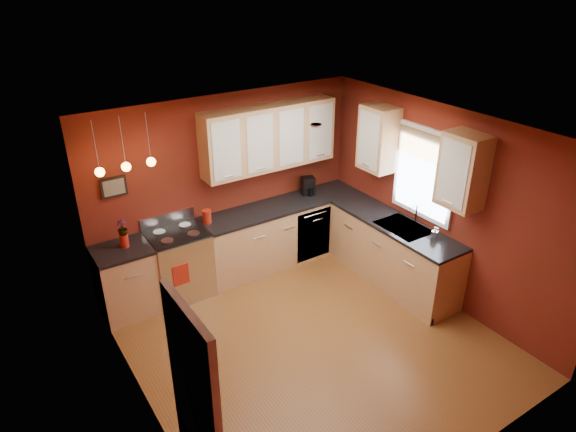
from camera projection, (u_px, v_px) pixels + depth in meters
floor at (312, 341)px, 6.24m from camera, size 4.20×4.20×0.00m
ceiling at (318, 134)px, 5.07m from camera, size 4.00×4.20×0.02m
wall_back at (227, 185)px, 7.23m from camera, size 4.00×0.02×2.60m
wall_front at (469, 359)px, 4.09m from camera, size 4.00×0.02×2.60m
wall_left at (137, 309)px, 4.67m from camera, size 0.02×4.20×2.60m
wall_right at (440, 206)px, 6.64m from camera, size 0.02×4.20×2.60m
base_cabinets_back_left at (127, 282)px, 6.57m from camera, size 0.70×0.60×0.90m
base_cabinets_back_right at (283, 233)px, 7.74m from camera, size 2.54×0.60×0.90m
base_cabinets_right at (392, 254)px, 7.21m from camera, size 0.60×2.10×0.90m
counter_back_left at (121, 250)px, 6.36m from camera, size 0.70×0.62×0.04m
counter_back_right at (282, 205)px, 7.53m from camera, size 2.54×0.62×0.04m
counter_right at (395, 224)px, 7.00m from camera, size 0.62×2.10×0.04m
gas_range at (180, 263)px, 6.92m from camera, size 0.76×0.64×1.11m
dishwasher_front at (314, 235)px, 7.70m from camera, size 0.60×0.02×0.80m
sink at (403, 229)px, 6.89m from camera, size 0.50×0.70×0.33m
window at (425, 171)px, 6.68m from camera, size 0.06×1.02×1.22m
door_left_wall at (197, 416)px, 3.92m from camera, size 0.12×0.82×2.05m
upper_cabinets_back at (269, 137)px, 7.10m from camera, size 2.00×0.35×0.90m
upper_cabinets_right at (417, 153)px, 6.50m from camera, size 0.35×1.95×0.90m
wall_picture at (114, 187)px, 6.29m from camera, size 0.32×0.03×0.26m
pendant_lights at (126, 166)px, 5.94m from camera, size 0.71×0.11×0.66m
red_canister at (207, 217)px, 6.94m from camera, size 0.13×0.13×0.19m
red_vase at (124, 240)px, 6.37m from camera, size 0.11×0.11×0.17m
flowers at (122, 228)px, 6.29m from camera, size 0.14×0.14×0.21m
coffee_maker at (308, 187)px, 7.78m from camera, size 0.23×0.22×0.27m
soap_pump at (435, 233)px, 6.55m from camera, size 0.10×0.10×0.17m
dish_towel at (181, 275)px, 6.60m from camera, size 0.22×0.01×0.30m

